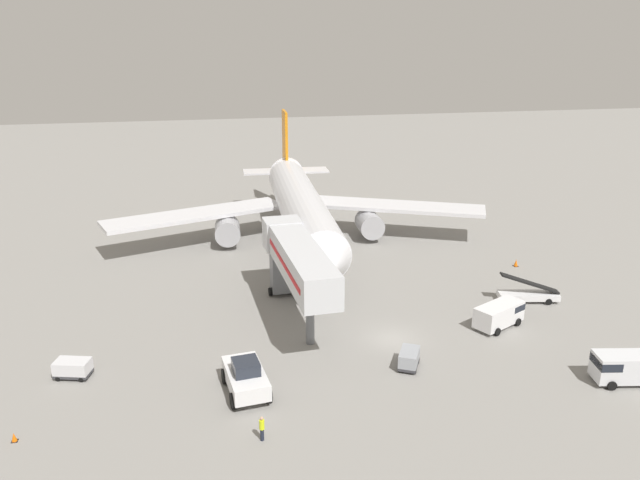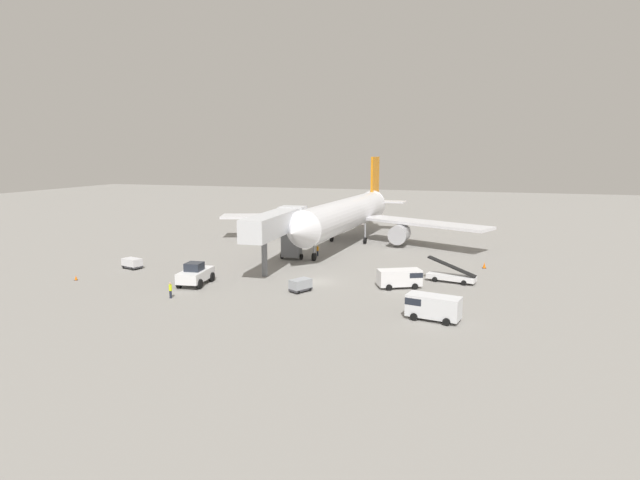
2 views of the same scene
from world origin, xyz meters
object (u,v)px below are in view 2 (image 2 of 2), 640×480
(baggage_cart_outer_right, at_px, (301,285))
(safety_cone_alpha, at_px, (76,278))
(service_van_near_left, at_px, (401,277))
(baggage_cart_far_right, at_px, (132,263))
(jet_bridge, at_px, (278,225))
(ground_crew_worker_foreground, at_px, (170,290))
(safety_cone_bravo, at_px, (484,265))
(pushback_tug, at_px, (195,274))
(belt_loader_truck, at_px, (451,276))
(ground_crew_worker_midground, at_px, (318,250))
(airplane_at_gate, at_px, (347,215))
(service_van_mid_center, at_px, (432,306))

(baggage_cart_outer_right, height_order, safety_cone_alpha, baggage_cart_outer_right)
(service_van_near_left, bearing_deg, baggage_cart_far_right, -178.50)
(jet_bridge, distance_m, ground_crew_worker_foreground, 18.17)
(jet_bridge, relative_size, safety_cone_bravo, 22.07)
(pushback_tug, distance_m, belt_loader_truck, 29.24)
(pushback_tug, relative_size, ground_crew_worker_foreground, 3.18)
(ground_crew_worker_midground, bearing_deg, pushback_tug, -112.66)
(airplane_at_gate, relative_size, baggage_cart_far_right, 16.63)
(service_van_mid_center, distance_m, baggage_cart_far_right, 39.86)
(baggage_cart_far_right, xyz_separation_m, baggage_cart_outer_right, (24.43, -3.98, 0.02))
(ground_crew_worker_foreground, bearing_deg, jet_bridge, 72.76)
(service_van_mid_center, distance_m, safety_cone_bravo, 23.56)
(pushback_tug, bearing_deg, baggage_cart_far_right, 158.50)
(service_van_mid_center, bearing_deg, safety_cone_bravo, 78.79)
(service_van_mid_center, bearing_deg, jet_bridge, 143.13)
(airplane_at_gate, relative_size, ground_crew_worker_midground, 28.73)
(service_van_near_left, distance_m, service_van_mid_center, 11.09)
(service_van_near_left, height_order, baggage_cart_far_right, service_van_near_left)
(belt_loader_truck, relative_size, service_van_mid_center, 1.15)
(service_van_mid_center, height_order, safety_cone_bravo, service_van_mid_center)
(jet_bridge, height_order, ground_crew_worker_foreground, jet_bridge)
(airplane_at_gate, distance_m, pushback_tug, 32.71)
(ground_crew_worker_midground, bearing_deg, service_van_near_left, -44.84)
(service_van_near_left, xyz_separation_m, baggage_cart_far_right, (-34.43, -0.90, -0.43))
(service_van_near_left, bearing_deg, safety_cone_bravo, 55.38)
(service_van_mid_center, relative_size, baggage_cart_far_right, 1.79)
(baggage_cart_far_right, distance_m, ground_crew_worker_midground, 25.23)
(safety_cone_alpha, relative_size, safety_cone_bravo, 0.77)
(belt_loader_truck, bearing_deg, baggage_cart_outer_right, -149.25)
(ground_crew_worker_midground, distance_m, safety_cone_alpha, 31.67)
(baggage_cart_outer_right, height_order, safety_cone_bravo, baggage_cart_outer_right)
(ground_crew_worker_foreground, bearing_deg, safety_cone_bravo, 38.08)
(jet_bridge, xyz_separation_m, ground_crew_worker_midground, (2.60, 8.47, -4.65))
(ground_crew_worker_midground, bearing_deg, jet_bridge, -107.07)
(ground_crew_worker_midground, bearing_deg, ground_crew_worker_foreground, -107.18)
(pushback_tug, height_order, baggage_cart_outer_right, pushback_tug)
(service_van_near_left, distance_m, safety_cone_alpha, 37.67)
(airplane_at_gate, relative_size, pushback_tug, 8.68)
(belt_loader_truck, height_order, baggage_cart_far_right, belt_loader_truck)
(service_van_near_left, bearing_deg, ground_crew_worker_midground, 135.16)
(belt_loader_truck, xyz_separation_m, ground_crew_worker_midground, (-19.30, 9.84, 0.12))
(baggage_cart_far_right, bearing_deg, belt_loader_truck, 7.29)
(safety_cone_alpha, bearing_deg, pushback_tug, 9.37)
(pushback_tug, bearing_deg, service_van_near_left, 14.28)
(jet_bridge, height_order, baggage_cart_outer_right, jet_bridge)
(pushback_tug, xyz_separation_m, safety_cone_alpha, (-14.48, -2.39, -0.93))
(jet_bridge, distance_m, pushback_tug, 13.26)
(airplane_at_gate, bearing_deg, service_van_mid_center, -64.54)
(jet_bridge, xyz_separation_m, service_van_near_left, (16.69, -5.54, -4.33))
(belt_loader_truck, height_order, service_van_near_left, belt_loader_truck)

